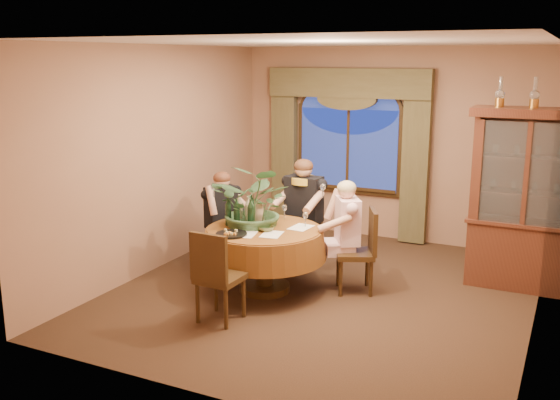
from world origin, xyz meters
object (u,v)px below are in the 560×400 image
at_px(china_cabinet, 525,200).
at_px(centerpiece_plant, 256,173).
at_px(wine_bottle_1, 251,208).
at_px(chair_front_left, 220,275).
at_px(chair_right, 355,251).
at_px(wine_bottle_4, 248,211).
at_px(oil_lamp_center, 535,92).
at_px(person_scarf, 304,213).
at_px(person_back, 222,220).
at_px(oil_lamp_left, 500,92).
at_px(olive_bowl, 266,229).
at_px(wine_bottle_3, 237,212).
at_px(person_pink, 347,235).
at_px(wine_bottle_0, 228,211).
at_px(stoneware_vase, 259,214).
at_px(dining_table, 264,260).
at_px(chair_back, 231,232).
at_px(wine_bottle_2, 239,208).
at_px(wine_bottle_5, 251,214).
at_px(chair_back_right, 301,230).

distance_m(china_cabinet, centerpiece_plant, 3.10).
bearing_deg(wine_bottle_1, chair_front_left, -77.84).
height_order(chair_right, chair_front_left, same).
bearing_deg(wine_bottle_4, centerpiece_plant, 9.70).
height_order(oil_lamp_center, person_scarf, oil_lamp_center).
xyz_separation_m(person_back, person_scarf, (0.91, 0.51, 0.07)).
bearing_deg(chair_right, oil_lamp_left, -79.04).
relative_size(oil_lamp_center, olive_bowl, 1.98).
height_order(wine_bottle_1, wine_bottle_3, same).
height_order(person_pink, wine_bottle_0, person_pink).
height_order(oil_lamp_center, chair_front_left, oil_lamp_center).
bearing_deg(oil_lamp_center, oil_lamp_left, 180.00).
bearing_deg(stoneware_vase, wine_bottle_1, 155.17).
bearing_deg(dining_table, chair_right, 25.07).
relative_size(chair_back, wine_bottle_2, 2.91).
xyz_separation_m(stoneware_vase, centerpiece_plant, (-0.00, -0.05, 0.49)).
xyz_separation_m(dining_table, olive_bowl, (0.08, -0.09, 0.40)).
bearing_deg(wine_bottle_1, wine_bottle_5, -63.60).
relative_size(person_pink, centerpiece_plant, 1.20).
relative_size(oil_lamp_left, centerpiece_plant, 0.32).
relative_size(oil_lamp_left, wine_bottle_2, 1.03).
relative_size(person_back, centerpiece_plant, 1.18).
bearing_deg(chair_back_right, oil_lamp_center, -169.07).
distance_m(wine_bottle_1, wine_bottle_4, 0.13).
height_order(oil_lamp_left, wine_bottle_2, oil_lamp_left).
distance_m(chair_right, chair_front_left, 1.67).
distance_m(centerpiece_plant, olive_bowl, 0.66).
xyz_separation_m(stoneware_vase, wine_bottle_2, (-0.25, -0.01, 0.04)).
bearing_deg(wine_bottle_3, china_cabinet, 26.39).
relative_size(oil_lamp_center, wine_bottle_3, 1.03).
bearing_deg(dining_table, wine_bottle_3, -169.78).
relative_size(china_cabinet, chair_back_right, 2.18).
distance_m(chair_front_left, stoneware_vase, 1.14).
xyz_separation_m(wine_bottle_3, wine_bottle_4, (0.08, 0.13, 0.00)).
distance_m(chair_back, stoneware_vase, 0.82).
bearing_deg(wine_bottle_5, dining_table, 15.01).
xyz_separation_m(chair_right, olive_bowl, (-0.86, -0.53, 0.30)).
xyz_separation_m(oil_lamp_center, olive_bowl, (-2.56, -1.50, -1.49)).
bearing_deg(wine_bottle_4, chair_back, 137.86).
distance_m(wine_bottle_1, wine_bottle_5, 0.27).
height_order(person_pink, person_back, person_pink).
bearing_deg(olive_bowl, chair_back, 142.97).
xyz_separation_m(chair_front_left, centerpiece_plant, (-0.12, 1.01, 0.89)).
height_order(person_pink, wine_bottle_1, person_pink).
relative_size(china_cabinet, chair_front_left, 2.18).
height_order(oil_lamp_left, person_scarf, oil_lamp_left).
xyz_separation_m(olive_bowl, wine_bottle_3, (-0.40, 0.04, 0.14)).
bearing_deg(wine_bottle_1, wine_bottle_4, -78.15).
relative_size(person_scarf, wine_bottle_1, 4.29).
distance_m(china_cabinet, person_scarf, 2.63).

